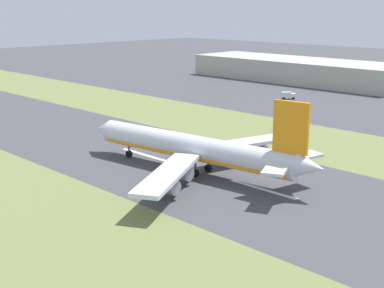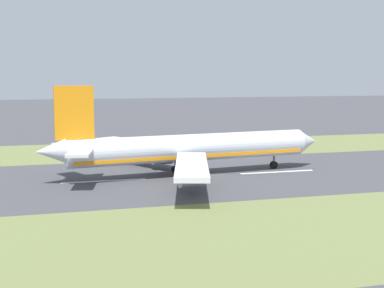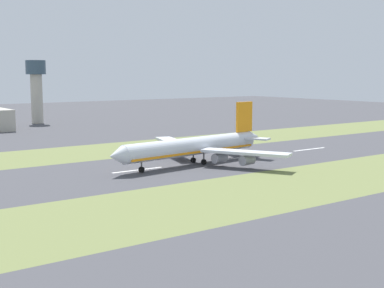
# 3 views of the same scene
# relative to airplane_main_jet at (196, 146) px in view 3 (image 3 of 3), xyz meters

# --- Properties ---
(ground_plane) EXTENTS (800.00, 800.00, 0.00)m
(ground_plane) POSITION_rel_airplane_main_jet_xyz_m (1.67, 6.77, -6.02)
(ground_plane) COLOR #424247
(grass_median_west) EXTENTS (40.00, 600.00, 0.01)m
(grass_median_west) POSITION_rel_airplane_main_jet_xyz_m (-43.33, 6.77, -6.02)
(grass_median_west) COLOR olive
(grass_median_west) RESTS_ON ground
(grass_median_east) EXTENTS (40.00, 600.00, 0.01)m
(grass_median_east) POSITION_rel_airplane_main_jet_xyz_m (46.67, 6.77, -6.02)
(grass_median_east) COLOR olive
(grass_median_east) RESTS_ON ground
(centreline_dash_near) EXTENTS (1.20, 18.00, 0.01)m
(centreline_dash_near) POSITION_rel_airplane_main_jet_xyz_m (1.67, -58.11, -6.01)
(centreline_dash_near) COLOR silver
(centreline_dash_near) RESTS_ON ground
(centreline_dash_mid) EXTENTS (1.20, 18.00, 0.01)m
(centreline_dash_mid) POSITION_rel_airplane_main_jet_xyz_m (1.67, -18.11, -6.01)
(centreline_dash_mid) COLOR silver
(centreline_dash_mid) RESTS_ON ground
(centreline_dash_far) EXTENTS (1.20, 18.00, 0.01)m
(centreline_dash_far) POSITION_rel_airplane_main_jet_xyz_m (1.67, 21.89, -6.01)
(centreline_dash_far) COLOR silver
(centreline_dash_far) RESTS_ON ground
(airplane_main_jet) EXTENTS (63.67, 67.17, 20.20)m
(airplane_main_jet) POSITION_rel_airplane_main_jet_xyz_m (0.00, 0.00, 0.00)
(airplane_main_jet) COLOR silver
(airplane_main_jet) RESTS_ON ground
(control_tower) EXTENTS (12.00, 12.00, 38.42)m
(control_tower) POSITION_rel_airplane_main_jet_xyz_m (177.02, -8.81, 17.67)
(control_tower) COLOR #B2AD9E
(control_tower) RESTS_ON ground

